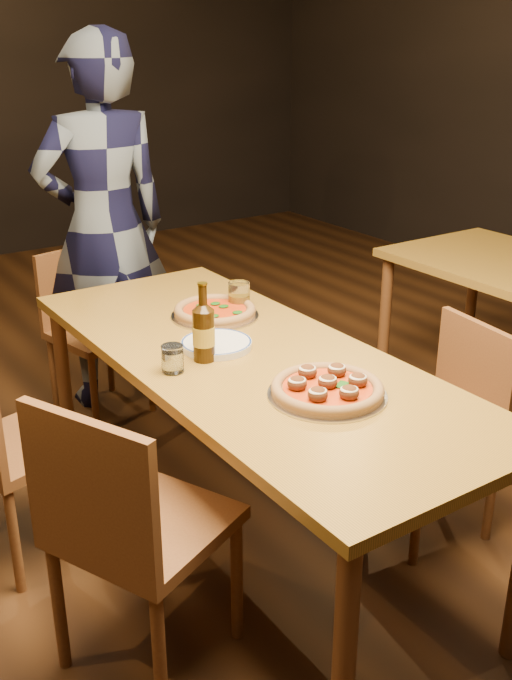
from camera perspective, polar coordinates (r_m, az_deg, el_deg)
ground at (r=2.98m, az=-0.56°, el=-14.49°), size 9.00×9.00×0.00m
room_shell at (r=2.39m, az=-0.73°, el=24.08°), size 9.00×9.00×9.00m
table_main at (r=2.63m, az=-0.61°, el=-2.52°), size 0.80×2.00×0.75m
chair_main_nw at (r=2.26m, az=-8.33°, el=-13.45°), size 0.58×0.58×0.94m
chair_main_sw at (r=2.81m, az=-17.17°, el=-7.43°), size 0.50×0.50×0.87m
chair_main_e at (r=2.87m, az=13.01°, el=-6.54°), size 0.45×0.45×0.85m
chair_end at (r=3.75m, az=-11.75°, el=0.55°), size 0.47×0.47×0.85m
pizza_meatball at (r=2.31m, az=5.40°, el=-3.63°), size 0.37×0.37×0.07m
pizza_margherita at (r=2.95m, az=-3.12°, el=2.18°), size 0.34×0.34×0.04m
plate_stack at (r=2.65m, az=-3.00°, el=-0.33°), size 0.25×0.25×0.02m
beer_bottle at (r=2.53m, az=-3.96°, el=0.49°), size 0.07×0.07×0.27m
water_glass at (r=2.47m, az=-6.31°, el=-1.41°), size 0.07×0.07×0.09m
amber_glass at (r=3.02m, az=-1.28°, el=3.36°), size 0.09×0.09×0.11m
diner at (r=3.77m, az=-11.37°, el=8.33°), size 0.69×0.48×1.81m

